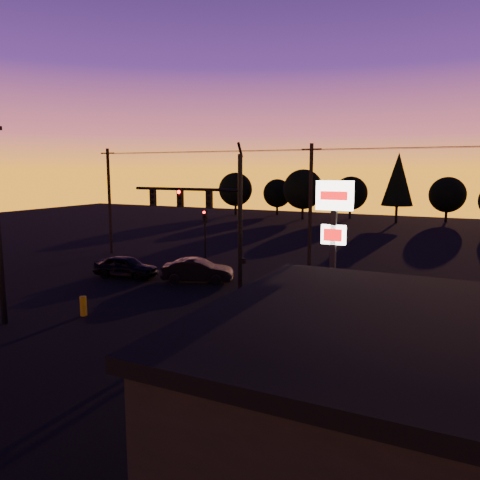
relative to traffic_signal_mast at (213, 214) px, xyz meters
The scene contains 19 objects.
ground 6.35m from the traffic_signal_mast, 88.59° to the right, with size 120.00×120.00×0.00m, color black.
lane_arrow 5.48m from the traffic_signal_mast, 75.57° to the right, with size 1.20×3.10×0.01m.
traffic_signal_mast is the anchor object (origin of this frame).
secondary_signal 9.19m from the traffic_signal_mast, 123.19° to the left, with size 0.30×0.31×4.35m.
pylon_sign 7.52m from the traffic_signal_mast, 19.36° to the right, with size 1.50×0.28×6.80m.
utility_pole_0 18.79m from the traffic_signal_mast, 147.82° to the left, with size 1.40×0.26×9.00m.
utility_pole_1 10.23m from the traffic_signal_mast, 78.16° to the left, with size 1.40×0.26×9.00m.
power_wires 10.85m from the traffic_signal_mast, 78.16° to the left, with size 36.00×1.22×0.07m.
bollard 7.98m from the traffic_signal_mast, 138.37° to the right, with size 0.33×0.33×0.99m, color #B79E0A.
tree_0 50.96m from the traffic_signal_mast, 115.46° to the left, with size 5.36×5.36×6.74m.
tree_1 51.54m from the traffic_signal_mast, 107.98° to the left, with size 4.54×4.54×5.71m.
tree_2 45.11m from the traffic_signal_mast, 102.68° to the left, with size 5.77×5.78×7.26m.
tree_3 48.18m from the traffic_signal_mast, 94.65° to the left, with size 4.95×4.95×6.22m.
tree_4 45.12m from the traffic_signal_mast, 86.06° to the left, with size 4.18×4.18×9.50m.
tree_5 50.84m from the traffic_signal_mast, 79.69° to the left, with size 4.95×4.95×6.22m.
car_left 10.02m from the traffic_signal_mast, 159.92° to the left, with size 1.76×4.38×1.49m, color black.
car_mid 6.91m from the traffic_signal_mast, 130.14° to the left, with size 1.59×4.56×1.50m, color black.
car_right 9.29m from the traffic_signal_mast, 31.57° to the left, with size 1.92×4.73×1.37m, color black.
suv_parked 13.91m from the traffic_signal_mast, 27.67° to the right, with size 2.29×4.97×1.38m, color black.
Camera 1 is at (11.94, -17.18, 7.25)m, focal length 35.00 mm.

